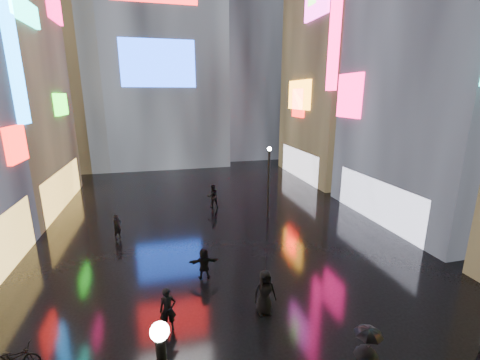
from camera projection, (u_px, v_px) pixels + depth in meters
name	position (u px, v px, depth m)	size (l,w,h in m)	color
ground	(213.00, 220.00, 22.88)	(140.00, 140.00, 0.00)	black
building_right_far	(350.00, 41.00, 32.43)	(10.28, 12.00, 28.00)	black
tower_flank_right	(243.00, 34.00, 45.04)	(12.00, 12.00, 34.00)	black
tower_flank_left	(59.00, 56.00, 36.92)	(10.00, 10.00, 26.00)	black
lamp_far	(269.00, 178.00, 22.57)	(0.30, 0.30, 5.20)	black
pedestrian_4	(265.00, 292.00, 12.88)	(0.92, 0.60, 1.89)	black
pedestrian_5	(204.00, 263.00, 15.42)	(1.44, 0.46, 1.55)	black
pedestrian_6	(117.00, 227.00, 19.69)	(0.58, 0.38, 1.58)	black
pedestrian_7	(213.00, 196.00, 25.24)	(0.91, 0.71, 1.87)	black
umbrella_1	(368.00, 338.00, 8.80)	(0.75, 0.75, 0.66)	black
umbrella_2	(266.00, 262.00, 12.53)	(0.92, 0.94, 0.85)	black
bicycle	(14.00, 357.00, 10.35)	(0.56, 1.61, 0.84)	black
pedestrian_8	(168.00, 310.00, 11.96)	(0.63, 0.41, 1.72)	black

